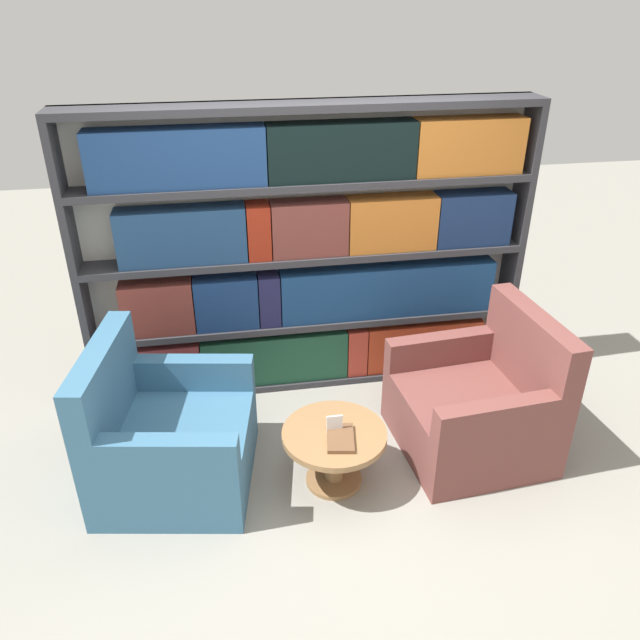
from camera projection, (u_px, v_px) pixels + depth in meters
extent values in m
plane|color=gray|center=(339.00, 486.00, 3.92)|extent=(14.00, 14.00, 0.00)
cube|color=silver|center=(305.00, 249.00, 4.58)|extent=(3.21, 0.05, 2.11)
cube|color=#333338|center=(78.00, 271.00, 4.24)|extent=(0.05, 0.30, 2.11)
cube|color=#333338|center=(514.00, 242.00, 4.71)|extent=(0.05, 0.30, 2.11)
cube|color=#333338|center=(309.00, 375.00, 4.97)|extent=(3.11, 0.30, 0.05)
cube|color=#333338|center=(308.00, 320.00, 4.73)|extent=(3.11, 0.30, 0.05)
cube|color=#333338|center=(307.00, 255.00, 4.48)|extent=(3.11, 0.30, 0.05)
cube|color=#333338|center=(306.00, 183.00, 4.22)|extent=(3.11, 0.30, 0.05)
cube|color=#333338|center=(306.00, 106.00, 3.98)|extent=(3.11, 0.30, 0.05)
cube|color=maroon|center=(171.00, 365.00, 4.69)|extent=(0.45, 0.20, 0.40)
cube|color=#1F4F37|center=(275.00, 356.00, 4.80)|extent=(1.11, 0.20, 0.40)
cube|color=#BB3D2D|center=(355.00, 349.00, 4.90)|extent=(0.15, 0.20, 0.40)
cube|color=#B83C20|center=(422.00, 343.00, 4.98)|extent=(0.93, 0.20, 0.40)
cube|color=brown|center=(158.00, 307.00, 4.44)|extent=(0.50, 0.20, 0.39)
cube|color=navy|center=(226.00, 301.00, 4.51)|extent=(0.45, 0.20, 0.39)
cube|color=#22234E|center=(269.00, 298.00, 4.56)|extent=(0.15, 0.20, 0.39)
cube|color=navy|center=(387.00, 289.00, 4.69)|extent=(1.62, 0.20, 0.39)
cube|color=navy|center=(182.00, 235.00, 4.22)|extent=(0.86, 0.20, 0.39)
cube|color=#A02916|center=(258.00, 231.00, 4.30)|extent=(0.16, 0.20, 0.39)
cube|color=brown|center=(309.00, 228.00, 4.35)|extent=(0.53, 0.20, 0.39)
cube|color=orange|center=(391.00, 223.00, 4.44)|extent=(0.64, 0.20, 0.39)
cube|color=navy|center=(472.00, 218.00, 4.53)|extent=(0.55, 0.20, 0.39)
cube|color=navy|center=(177.00, 158.00, 3.97)|extent=(1.13, 0.20, 0.38)
cube|color=black|center=(341.00, 151.00, 4.13)|extent=(0.99, 0.20, 0.38)
cube|color=orange|center=(468.00, 146.00, 4.27)|extent=(0.76, 0.20, 0.38)
cube|color=#386684|center=(178.00, 452.00, 3.89)|extent=(1.05, 1.07, 0.42)
cube|color=#386684|center=(104.00, 388.00, 3.66)|extent=(0.30, 0.94, 0.54)
cube|color=#386684|center=(169.00, 455.00, 3.38)|extent=(0.77, 0.25, 0.22)
cube|color=#386684|center=(195.00, 373.00, 4.09)|extent=(0.77, 0.25, 0.22)
cube|color=brown|center=(469.00, 419.00, 4.17)|extent=(0.97, 1.00, 0.42)
cube|color=brown|center=(531.00, 351.00, 4.02)|extent=(0.22, 0.94, 0.54)
cube|color=brown|center=(439.00, 349.00, 4.34)|extent=(0.77, 0.18, 0.22)
cube|color=brown|center=(495.00, 419.00, 3.66)|extent=(0.77, 0.18, 0.22)
cylinder|color=olive|center=(334.00, 459.00, 3.88)|extent=(0.12, 0.12, 0.35)
cylinder|color=olive|center=(334.00, 479.00, 3.95)|extent=(0.35, 0.35, 0.03)
cylinder|color=olive|center=(334.00, 434.00, 3.78)|extent=(0.64, 0.64, 0.04)
cube|color=black|center=(334.00, 431.00, 3.77)|extent=(0.06, 0.06, 0.01)
cube|color=white|center=(335.00, 424.00, 3.74)|extent=(0.10, 0.01, 0.12)
cube|color=brown|center=(341.00, 438.00, 3.70)|extent=(0.20, 0.28, 0.03)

